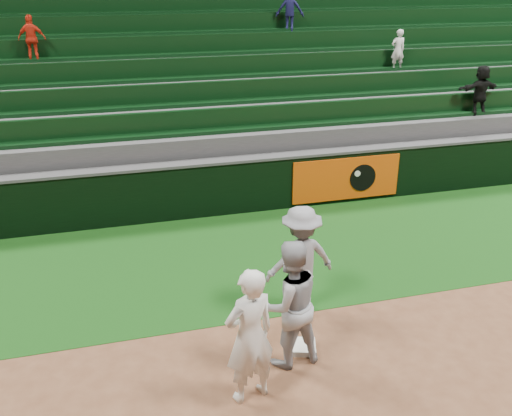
{
  "coord_description": "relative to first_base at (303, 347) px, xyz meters",
  "views": [
    {
      "loc": [
        -2.25,
        -6.35,
        5.1
      ],
      "look_at": [
        0.1,
        2.3,
        1.3
      ],
      "focal_mm": 40.0,
      "sensor_mm": 36.0,
      "label": 1
    }
  ],
  "objects": [
    {
      "name": "base_coach",
      "position": [
        0.32,
        1.08,
        0.84
      ],
      "size": [
        1.19,
        0.76,
        1.75
      ],
      "primitive_type": "imported",
      "rotation": [
        0.0,
        0.0,
        3.24
      ],
      "color": "gray",
      "rests_on": "foul_grass"
    },
    {
      "name": "first_baseman",
      "position": [
        -0.98,
        -0.75,
        0.89
      ],
      "size": [
        0.77,
        0.61,
        1.86
      ],
      "primitive_type": "imported",
      "rotation": [
        0.0,
        0.0,
        3.42
      ],
      "color": "white",
      "rests_on": "ground"
    },
    {
      "name": "ground",
      "position": [
        -0.18,
        -0.02,
        -0.04
      ],
      "size": [
        70.0,
        70.0,
        0.0
      ],
      "primitive_type": "plane",
      "color": "brown",
      "rests_on": "ground"
    },
    {
      "name": "field_wall",
      "position": [
        -0.16,
        5.17,
        0.59
      ],
      "size": [
        36.0,
        0.45,
        1.25
      ],
      "color": "black",
      "rests_on": "ground"
    },
    {
      "name": "baserunner",
      "position": [
        -0.28,
        -0.18,
        0.88
      ],
      "size": [
        0.99,
        0.82,
        1.85
      ],
      "primitive_type": "imported",
      "rotation": [
        0.0,
        0.0,
        3.28
      ],
      "color": "#ACAFB7",
      "rests_on": "ground"
    },
    {
      "name": "foul_grass",
      "position": [
        -0.18,
        2.98,
        -0.04
      ],
      "size": [
        36.0,
        4.2,
        0.01
      ],
      "primitive_type": "cube",
      "color": "#0E380E",
      "rests_on": "ground"
    },
    {
      "name": "first_base",
      "position": [
        0.0,
        0.0,
        0.0
      ],
      "size": [
        0.47,
        0.47,
        0.08
      ],
      "primitive_type": "cube",
      "rotation": [
        0.0,
        0.0,
        -0.31
      ],
      "color": "white",
      "rests_on": "ground"
    },
    {
      "name": "stadium_seating",
      "position": [
        -0.18,
        8.95,
        1.66
      ],
      "size": [
        36.0,
        5.95,
        4.85
      ],
      "color": "#3C3C3E",
      "rests_on": "ground"
    }
  ]
}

